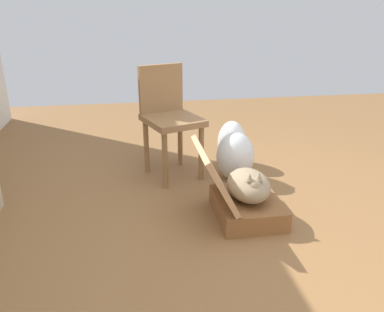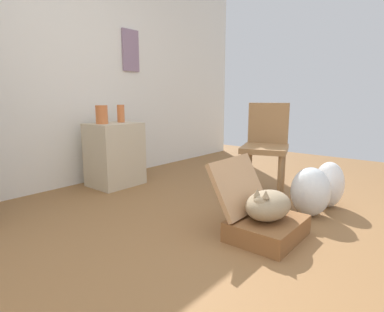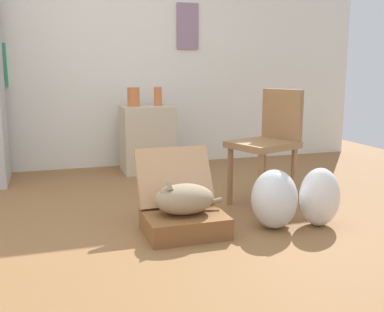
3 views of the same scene
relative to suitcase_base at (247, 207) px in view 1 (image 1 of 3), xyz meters
The scene contains 7 objects.
ground_plane 0.36m from the suitcase_base, 168.31° to the left, with size 7.68×7.68×0.00m, color olive.
suitcase_base is the anchor object (origin of this frame).
suitcase_lid 0.35m from the suitcase_base, 90.00° to the left, with size 0.52×0.42×0.04m, color tan.
cat 0.17m from the suitcase_base, behind, with size 0.47×0.28×0.23m.
plastic_bag_white 0.63m from the suitcase_base, ahead, with size 0.31×0.31×0.40m, color silver.
plastic_bag_clear 0.95m from the suitcase_base, ahead, with size 0.28×0.25×0.41m, color white.
chair 1.04m from the suitcase_base, 28.18° to the left, with size 0.58×0.54×0.91m.
Camera 1 is at (-1.87, 0.67, 1.35)m, focal length 35.78 mm.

